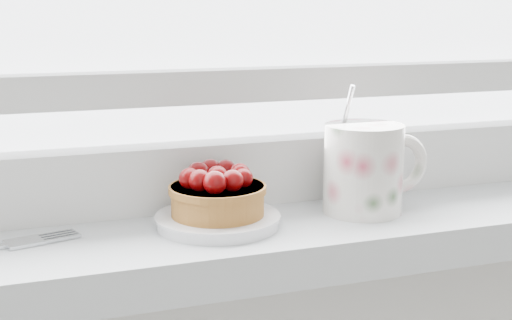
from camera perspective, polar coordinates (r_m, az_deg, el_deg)
name	(u,v)px	position (r m, az deg, el deg)	size (l,w,h in m)	color
saucer	(218,220)	(0.70, -3.07, -4.85)	(0.12, 0.12, 0.01)	white
raspberry_tart	(217,193)	(0.70, -3.12, -2.62)	(0.10, 0.10, 0.05)	brown
floral_mug	(366,167)	(0.75, 8.79, -0.52)	(0.12, 0.08, 0.13)	silver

